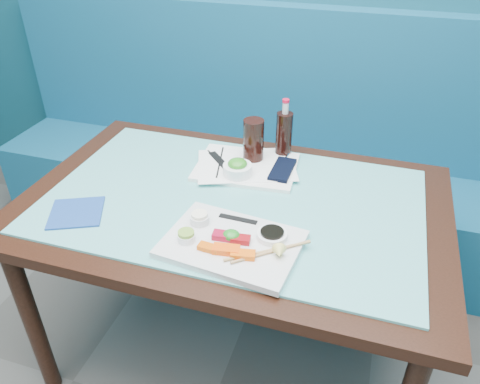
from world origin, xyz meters
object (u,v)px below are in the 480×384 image
(serving_tray, at_px, (246,167))
(seaweed_bowl, at_px, (237,170))
(dining_table, at_px, (233,221))
(sashimi_plate, at_px, (232,244))
(cola_bottle_body, at_px, (284,135))
(cola_glass, at_px, (253,140))
(blue_napkin, at_px, (76,213))
(booth_bench, at_px, (284,174))

(serving_tray, relative_size, seaweed_bowl, 3.53)
(dining_table, distance_m, sashimi_plate, 0.27)
(seaweed_bowl, xyz_separation_m, cola_bottle_body, (0.12, 0.21, 0.05))
(cola_bottle_body, bearing_deg, cola_glass, -140.12)
(seaweed_bowl, distance_m, blue_napkin, 0.55)
(dining_table, xyz_separation_m, cola_bottle_body, (0.09, 0.34, 0.18))
(seaweed_bowl, relative_size, cola_bottle_body, 0.58)
(blue_napkin, bearing_deg, cola_glass, 47.82)
(booth_bench, xyz_separation_m, blue_napkin, (-0.45, -1.07, 0.39))
(dining_table, relative_size, serving_tray, 3.89)
(dining_table, height_order, seaweed_bowl, seaweed_bowl)
(blue_napkin, bearing_deg, serving_tray, 45.05)
(sashimi_plate, xyz_separation_m, cola_glass, (-0.08, 0.49, 0.08))
(blue_napkin, bearing_deg, seaweed_bowl, 40.28)
(cola_glass, height_order, blue_napkin, cola_glass)
(dining_table, bearing_deg, blue_napkin, -152.92)
(blue_napkin, bearing_deg, booth_bench, 67.32)
(sashimi_plate, height_order, blue_napkin, sashimi_plate)
(dining_table, height_order, cola_bottle_body, cola_bottle_body)
(sashimi_plate, bearing_deg, blue_napkin, -174.52)
(dining_table, xyz_separation_m, seaweed_bowl, (-0.02, 0.13, 0.13))
(sashimi_plate, relative_size, serving_tray, 1.06)
(booth_bench, bearing_deg, serving_tray, -91.31)
(cola_glass, relative_size, blue_napkin, 0.97)
(sashimi_plate, bearing_deg, dining_table, 113.91)
(booth_bench, distance_m, blue_napkin, 1.22)
(seaweed_bowl, height_order, blue_napkin, seaweed_bowl)
(booth_bench, xyz_separation_m, cola_glass, (-0.00, -0.58, 0.47))
(cola_bottle_body, bearing_deg, seaweed_bowl, -118.87)
(seaweed_bowl, bearing_deg, dining_table, -79.28)
(booth_bench, relative_size, sashimi_plate, 7.88)
(booth_bench, height_order, cola_bottle_body, booth_bench)
(cola_bottle_body, distance_m, blue_napkin, 0.79)
(cola_glass, bearing_deg, booth_bench, 89.56)
(dining_table, distance_m, serving_tray, 0.23)
(dining_table, height_order, serving_tray, serving_tray)
(sashimi_plate, distance_m, blue_napkin, 0.52)
(booth_bench, xyz_separation_m, sashimi_plate, (0.08, -1.07, 0.39))
(sashimi_plate, height_order, seaweed_bowl, seaweed_bowl)
(cola_glass, height_order, cola_bottle_body, cola_bottle_body)
(seaweed_bowl, bearing_deg, blue_napkin, -139.72)
(serving_tray, xyz_separation_m, cola_bottle_body, (0.11, 0.14, 0.08))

